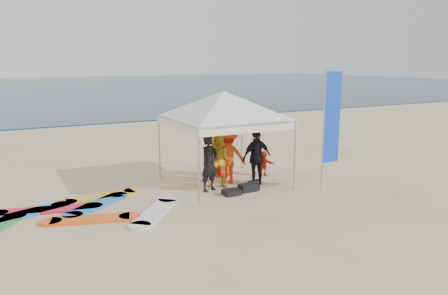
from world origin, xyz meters
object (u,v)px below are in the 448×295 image
person_yellow (220,161)px  person_orange_b (222,149)px  person_orange_a (228,156)px  canopy_tent (224,91)px  person_black_a (209,163)px  feather_flag (331,119)px  person_black_b (257,157)px  person_seated (264,163)px  marker_pennant (223,173)px  surfboard_spread (72,212)px

person_yellow → person_orange_b: size_ratio=0.89×
person_orange_a → canopy_tent: (-0.18, -0.05, 2.10)m
canopy_tent → person_black_a: bearing=-146.9°
person_orange_b → feather_flag: feather_flag is taller
person_black_a → person_black_b: person_black_b is taller
person_black_a → person_yellow: 0.44m
person_black_a → person_seated: size_ratio=2.00×
person_black_a → feather_flag: feather_flag is taller
person_orange_a → marker_pennant: size_ratio=2.79×
person_yellow → person_black_b: (1.22, -0.18, 0.05)m
person_black_a → person_yellow: person_black_a is taller
surfboard_spread → person_black_b: bearing=0.8°
person_yellow → person_seated: bearing=49.7°
person_seated → marker_pennant: size_ratio=1.36×
person_black_b → surfboard_spread: 5.81m
marker_pennant → surfboard_spread: bearing=-177.3°
person_orange_a → person_black_b: (0.72, -0.61, 0.01)m
person_black_b → person_orange_b: person_orange_b is taller
canopy_tent → marker_pennant: size_ratio=7.14×
marker_pennant → person_orange_a: bearing=47.6°
person_seated → person_orange_b: bearing=52.8°
feather_flag → marker_pennant: feather_flag is taller
feather_flag → marker_pennant: (-2.87, 1.62, -1.71)m
person_orange_a → feather_flag: bearing=159.6°
feather_flag → person_orange_a: bearing=139.5°
person_orange_b → marker_pennant: person_orange_b is taller
person_orange_a → person_orange_b: 0.85m
marker_pennant → feather_flag: bearing=-29.4°
person_orange_b → person_black_b: bearing=118.8°
person_yellow → feather_flag: bearing=2.0°
person_black_b → marker_pennant: size_ratio=2.83×
person_black_a → canopy_tent: bearing=12.9°
person_orange_a → person_seated: person_orange_a is taller
person_black_b → marker_pennant: 1.22m
surfboard_spread → canopy_tent: bearing=7.5°
person_seated → marker_pennant: (-1.99, -0.73, 0.06)m
person_yellow → surfboard_spread: bearing=-145.5°
feather_flag → marker_pennant: 3.71m
marker_pennant → surfboard_spread: 4.63m
person_orange_a → marker_pennant: bearing=67.7°
person_orange_b → feather_flag: (2.22, -2.90, 1.24)m
surfboard_spread → marker_pennant: bearing=2.7°
person_orange_b → person_seated: size_ratio=2.22×
person_yellow → feather_flag: feather_flag is taller
person_orange_b → person_seated: bearing=167.0°
person_yellow → marker_pennant: size_ratio=2.68×
person_orange_a → person_black_b: size_ratio=0.99×
person_black_a → person_orange_a: bearing=9.9°
person_yellow → person_orange_b: 1.44m
person_orange_a → surfboard_spread: bearing=27.8°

